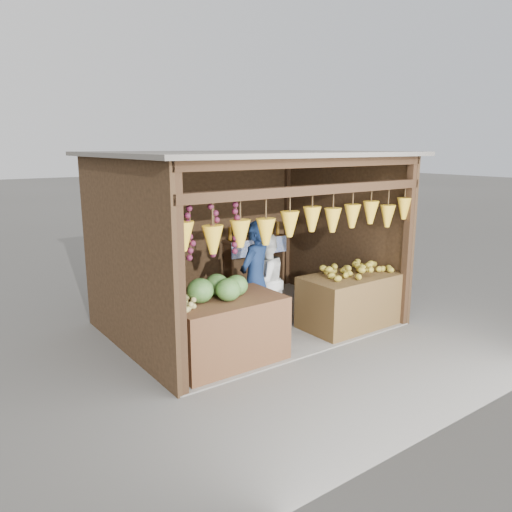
{
  "coord_description": "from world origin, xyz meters",
  "views": [
    {
      "loc": [
        -4.3,
        -6.09,
        2.74
      ],
      "look_at": [
        0.06,
        -0.1,
        1.1
      ],
      "focal_mm": 35.0,
      "sensor_mm": 36.0,
      "label": 1
    }
  ],
  "objects": [
    {
      "name": "back_shelf",
      "position": [
        1.05,
        1.28,
        0.87
      ],
      "size": [
        1.25,
        0.32,
        1.32
      ],
      "color": "#382314",
      "rests_on": "ground"
    },
    {
      "name": "stool",
      "position": [
        -1.58,
        0.07,
        0.17
      ],
      "size": [
        0.35,
        0.35,
        0.33
      ],
      "primitive_type": "cube",
      "color": "black",
      "rests_on": "ground"
    },
    {
      "name": "man_standing",
      "position": [
        -0.2,
        -0.44,
        0.85
      ],
      "size": [
        0.73,
        0.62,
        1.71
      ],
      "primitive_type": "imported",
      "rotation": [
        0.0,
        0.0,
        3.55
      ],
      "color": "#14264C",
      "rests_on": "ground"
    },
    {
      "name": "woman_standing",
      "position": [
        0.16,
        -0.22,
        0.72
      ],
      "size": [
        0.78,
        0.65,
        1.44
      ],
      "primitive_type": "imported",
      "rotation": [
        0.0,
        0.0,
        3.3
      ],
      "color": "white",
      "rests_on": "ground"
    },
    {
      "name": "vendor_seated",
      "position": [
        -1.58,
        0.07,
        0.91
      ],
      "size": [
        0.67,
        0.57,
        1.16
      ],
      "primitive_type": "imported",
      "rotation": [
        0.0,
        0.0,
        2.73
      ],
      "color": "brown",
      "rests_on": "stool"
    },
    {
      "name": "tanfruit_pile",
      "position": [
        -1.64,
        -1.03,
        0.92
      ],
      "size": [
        0.34,
        0.4,
        0.13
      ],
      "primitive_type": null,
      "color": "olive",
      "rests_on": "counter_left"
    },
    {
      "name": "melon_pile",
      "position": [
        -1.11,
        -0.95,
        1.01
      ],
      "size": [
        1.0,
        0.5,
        0.32
      ],
      "primitive_type": null,
      "color": "#155016",
      "rests_on": "counter_left"
    },
    {
      "name": "ground",
      "position": [
        0.0,
        0.0,
        0.0
      ],
      "size": [
        80.0,
        80.0,
        0.0
      ],
      "primitive_type": "plane",
      "color": "#514F49",
      "rests_on": "ground"
    },
    {
      "name": "stall_structure",
      "position": [
        -0.03,
        -0.04,
        1.67
      ],
      "size": [
        4.3,
        3.3,
        2.66
      ],
      "color": "slate",
      "rests_on": "ground"
    },
    {
      "name": "mango_pile",
      "position": [
        1.3,
        -1.0,
        0.93
      ],
      "size": [
        1.4,
        0.64,
        0.22
      ],
      "primitive_type": null,
      "color": "orange",
      "rests_on": "counter_right"
    },
    {
      "name": "counter_left",
      "position": [
        -1.07,
        -1.0,
        0.43
      ],
      "size": [
        1.47,
        0.85,
        0.85
      ],
      "primitive_type": "cube",
      "color": "#53301B",
      "rests_on": "ground"
    },
    {
      "name": "counter_right",
      "position": [
        1.2,
        -1.01,
        0.41
      ],
      "size": [
        1.54,
        0.85,
        0.82
      ],
      "primitive_type": "cube",
      "color": "#483218",
      "rests_on": "ground"
    }
  ]
}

